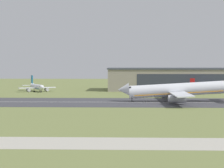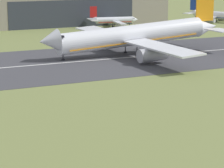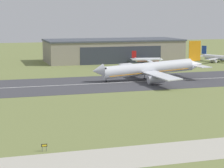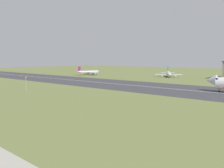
{
  "view_description": "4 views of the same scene",
  "coord_description": "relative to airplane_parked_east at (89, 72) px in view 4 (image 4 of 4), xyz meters",
  "views": [
    {
      "loc": [
        24.9,
        -62.48,
        15.86
      ],
      "look_at": [
        19.74,
        82.16,
        9.25
      ],
      "focal_mm": 70.0,
      "sensor_mm": 36.0,
      "label": 1
    },
    {
      "loc": [
        -17.78,
        -0.16,
        23.21
      ],
      "look_at": [
        15.6,
        69.84,
        5.66
      ],
      "focal_mm": 85.0,
      "sensor_mm": 36.0,
      "label": 2
    },
    {
      "loc": [
        -24.67,
        -56.4,
        28.46
      ],
      "look_at": [
        15.0,
        73.9,
        6.9
      ],
      "focal_mm": 70.0,
      "sensor_mm": 36.0,
      "label": 3
    },
    {
      "loc": [
        50.19,
        15.23,
        14.61
      ],
      "look_at": [
        2.42,
        74.49,
        6.07
      ],
      "focal_mm": 35.0,
      "sensor_mm": 36.0,
      "label": 4
    }
  ],
  "objects": [
    {
      "name": "ground_plane",
      "position": [
        96.99,
        -103.84,
        -2.86
      ],
      "size": [
        694.83,
        694.83,
        0.0
      ],
      "primitive_type": "plane",
      "color": "olive"
    },
    {
      "name": "runway_strip",
      "position": [
        96.99,
        -44.77,
        -2.83
      ],
      "size": [
        454.83,
        43.78,
        0.06
      ],
      "primitive_type": "cube",
      "color": "#3D3D42",
      "rests_on": "ground_plane"
    },
    {
      "name": "airplane_parked_far_east",
      "position": [
        69.48,
        24.48,
        -0.21
      ],
      "size": [
        21.45,
        24.81,
        9.13
      ],
      "color": "silver",
      "rests_on": "ground_plane"
    },
    {
      "name": "airplane_parked_east",
      "position": [
        0.0,
        0.0,
        0.0
      ],
      "size": [
        23.99,
        24.34,
        8.24
      ],
      "color": "silver",
      "rests_on": "ground_plane"
    },
    {
      "name": "windsock_pole",
      "position": [
        54.77,
        -95.15,
        3.3
      ],
      "size": [
        1.65,
        1.79,
        7.02
      ],
      "color": "#B7B7BC",
      "rests_on": "ground_plane"
    },
    {
      "name": "runway_centreline",
      "position": [
        96.99,
        -44.77,
        -2.8
      ],
      "size": [
        409.35,
        0.7,
        0.01
      ],
      "primitive_type": "cube",
      "color": "silver",
      "rests_on": "runway_strip"
    }
  ]
}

